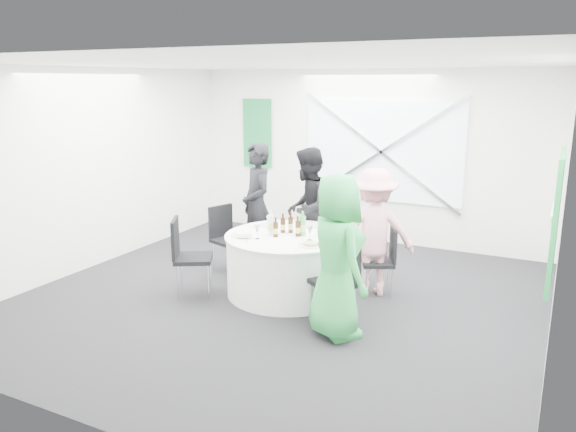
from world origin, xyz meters
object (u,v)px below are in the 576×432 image
at_px(banquet_table, 288,264).
at_px(person_man_back, 308,209).
at_px(chair_front_right, 338,277).
at_px(chair_front_left, 186,251).
at_px(person_woman_green, 337,257).
at_px(person_woman_pink, 374,232).
at_px(clear_water_bottle, 271,225).
at_px(chair_back_right, 384,256).
at_px(chair_back_left, 226,233).
at_px(person_man_back_left, 257,206).
at_px(chair_back, 318,228).
at_px(green_water_bottle, 303,226).

bearing_deg(banquet_table, person_man_back, 101.39).
relative_size(chair_front_right, chair_front_left, 0.95).
relative_size(banquet_table, chair_front_left, 1.59).
height_order(chair_front_left, person_woman_green, person_woman_green).
xyz_separation_m(chair_front_right, person_woman_pink, (0.04, 1.07, 0.25)).
bearing_deg(clear_water_bottle, person_woman_pink, 26.47).
height_order(banquet_table, chair_back_right, chair_back_right).
bearing_deg(chair_back_left, chair_front_left, -155.89).
height_order(banquet_table, chair_back_left, chair_back_left).
bearing_deg(chair_front_right, person_man_back_left, -93.92).
relative_size(banquet_table, person_man_back_left, 0.88).
bearing_deg(chair_back, person_woman_pink, -35.43).
relative_size(chair_back_right, chair_front_right, 0.91).
relative_size(banquet_table, green_water_bottle, 5.10).
relative_size(chair_back_right, person_woman_pink, 0.53).
bearing_deg(person_woman_pink, chair_back_left, -24.99).
height_order(person_man_back_left, green_water_bottle, person_man_back_left).
xyz_separation_m(chair_back, person_woman_green, (1.06, -1.92, 0.28)).
bearing_deg(clear_water_bottle, chair_back_right, 25.20).
bearing_deg(chair_front_right, chair_front_left, -55.63).
distance_m(chair_back_right, green_water_bottle, 1.08).
height_order(chair_front_right, clear_water_bottle, clear_water_bottle).
xyz_separation_m(chair_front_left, person_woman_pink, (2.03, 1.11, 0.22)).
distance_m(chair_back, person_woman_green, 2.21).
bearing_deg(person_woman_green, person_man_back_left, -0.25).
bearing_deg(green_water_bottle, chair_front_left, -151.23).
bearing_deg(chair_back, chair_back_left, -152.28).
xyz_separation_m(person_woman_green, clear_water_bottle, (-1.17, 0.74, 0.03)).
relative_size(chair_front_right, person_woman_pink, 0.59).
bearing_deg(chair_front_left, clear_water_bottle, -88.91).
relative_size(chair_back_right, green_water_bottle, 2.77).
xyz_separation_m(person_man_back, clear_water_bottle, (0.01, -1.11, 0.02)).
distance_m(chair_back_right, person_woman_green, 1.39).
xyz_separation_m(chair_front_left, person_man_back_left, (0.22, 1.38, 0.31)).
bearing_deg(person_man_back, person_man_back_left, -79.46).
height_order(banquet_table, clear_water_bottle, clear_water_bottle).
distance_m(person_man_back_left, person_woman_pink, 1.83).
relative_size(chair_back_left, person_woman_green, 0.54).
height_order(chair_front_left, person_man_back_left, person_man_back_left).
bearing_deg(chair_back_right, chair_front_left, -87.47).
bearing_deg(chair_back, green_water_bottle, -80.55).
relative_size(chair_back_left, clear_water_bottle, 2.94).
relative_size(chair_back_right, person_man_back_left, 0.48).
distance_m(banquet_table, person_man_back_left, 1.26).
xyz_separation_m(chair_front_left, green_water_bottle, (1.26, 0.69, 0.30)).
distance_m(person_woman_pink, person_woman_green, 1.30).
bearing_deg(chair_front_right, chair_back, -116.44).
distance_m(person_man_back_left, person_woman_green, 2.43).
bearing_deg(person_woman_green, chair_back_right, -54.05).
bearing_deg(person_woman_green, person_woman_pink, -48.25).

